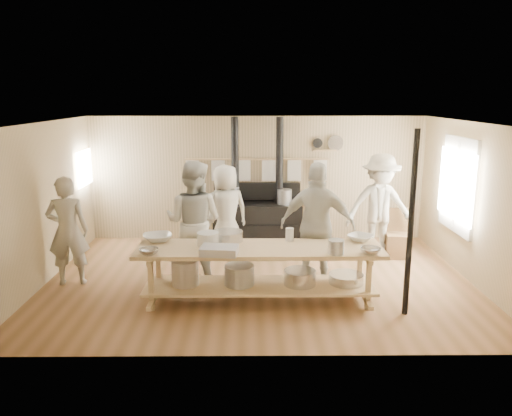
# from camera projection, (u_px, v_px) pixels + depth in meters

# --- Properties ---
(ground) EXTENTS (7.00, 7.00, 0.00)m
(ground) POSITION_uv_depth(u_px,v_px,m) (259.00, 280.00, 8.36)
(ground) COLOR brown
(ground) RESTS_ON ground
(room_shell) EXTENTS (7.00, 7.00, 7.00)m
(room_shell) POSITION_uv_depth(u_px,v_px,m) (259.00, 184.00, 8.00)
(room_shell) COLOR tan
(room_shell) RESTS_ON ground
(window_right) EXTENTS (0.09, 1.50, 1.65)m
(window_right) POSITION_uv_depth(u_px,v_px,m) (458.00, 185.00, 8.64)
(window_right) COLOR beige
(window_right) RESTS_ON ground
(left_opening) EXTENTS (0.00, 0.90, 0.90)m
(left_opening) POSITION_uv_depth(u_px,v_px,m) (84.00, 168.00, 9.93)
(left_opening) COLOR white
(left_opening) RESTS_ON ground
(stove) EXTENTS (1.90, 0.75, 2.60)m
(stove) POSITION_uv_depth(u_px,v_px,m) (257.00, 219.00, 10.31)
(stove) COLOR black
(stove) RESTS_ON ground
(towel_rail) EXTENTS (3.00, 0.04, 0.47)m
(towel_rail) POSITION_uv_depth(u_px,v_px,m) (257.00, 167.00, 10.35)
(towel_rail) COLOR tan
(towel_rail) RESTS_ON ground
(back_wall_shelf) EXTENTS (0.63, 0.14, 0.32)m
(back_wall_shelf) POSITION_uv_depth(u_px,v_px,m) (328.00, 145.00, 10.30)
(back_wall_shelf) COLOR tan
(back_wall_shelf) RESTS_ON ground
(prep_table) EXTENTS (3.60, 0.90, 0.85)m
(prep_table) POSITION_uv_depth(u_px,v_px,m) (259.00, 268.00, 7.37)
(prep_table) COLOR tan
(prep_table) RESTS_ON ground
(support_post) EXTENTS (0.08, 0.08, 2.60)m
(support_post) POSITION_uv_depth(u_px,v_px,m) (411.00, 225.00, 6.77)
(support_post) COLOR black
(support_post) RESTS_ON ground
(cook_far_left) EXTENTS (0.71, 0.53, 1.79)m
(cook_far_left) POSITION_uv_depth(u_px,v_px,m) (68.00, 231.00, 8.00)
(cook_far_left) COLOR beige
(cook_far_left) RESTS_ON ground
(cook_left) EXTENTS (1.15, 1.01, 2.01)m
(cook_left) POSITION_uv_depth(u_px,v_px,m) (194.00, 222.00, 8.12)
(cook_left) COLOR beige
(cook_left) RESTS_ON ground
(cook_center) EXTENTS (1.02, 0.85, 1.77)m
(cook_center) POSITION_uv_depth(u_px,v_px,m) (226.00, 211.00, 9.35)
(cook_center) COLOR beige
(cook_center) RESTS_ON ground
(cook_right) EXTENTS (1.26, 0.75, 2.02)m
(cook_right) POSITION_uv_depth(u_px,v_px,m) (317.00, 226.00, 7.88)
(cook_right) COLOR beige
(cook_right) RESTS_ON ground
(cook_by_window) EXTENTS (1.31, 0.79, 1.98)m
(cook_by_window) POSITION_uv_depth(u_px,v_px,m) (380.00, 206.00, 9.31)
(cook_by_window) COLOR beige
(cook_by_window) RESTS_ON ground
(chair) EXTENTS (0.47, 0.47, 0.92)m
(chair) POSITION_uv_depth(u_px,v_px,m) (397.00, 243.00, 9.50)
(chair) COLOR brown
(chair) RESTS_ON ground
(bowl_white_a) EXTENTS (0.55, 0.55, 0.11)m
(bowl_white_a) POSITION_uv_depth(u_px,v_px,m) (158.00, 238.00, 7.59)
(bowl_white_a) COLOR silver
(bowl_white_a) RESTS_ON prep_table
(bowl_steel_a) EXTENTS (0.39, 0.39, 0.09)m
(bowl_steel_a) POSITION_uv_depth(u_px,v_px,m) (149.00, 252.00, 6.95)
(bowl_steel_a) COLOR silver
(bowl_steel_a) RESTS_ON prep_table
(bowl_white_b) EXTENTS (0.52, 0.52, 0.09)m
(bowl_white_b) POSITION_uv_depth(u_px,v_px,m) (361.00, 238.00, 7.62)
(bowl_white_b) COLOR silver
(bowl_white_b) RESTS_ON prep_table
(bowl_steel_b) EXTENTS (0.37, 0.37, 0.09)m
(bowl_steel_b) POSITION_uv_depth(u_px,v_px,m) (371.00, 251.00, 6.98)
(bowl_steel_b) COLOR silver
(bowl_steel_b) RESTS_ON prep_table
(roasting_pan) EXTENTS (0.55, 0.40, 0.11)m
(roasting_pan) POSITION_uv_depth(u_px,v_px,m) (219.00, 250.00, 6.96)
(roasting_pan) COLOR #B2B2B7
(roasting_pan) RESTS_ON prep_table
(mixing_bowl_large) EXTENTS (0.60, 0.60, 0.15)m
(mixing_bowl_large) POSITION_uv_depth(u_px,v_px,m) (228.00, 236.00, 7.60)
(mixing_bowl_large) COLOR silver
(mixing_bowl_large) RESTS_ON prep_table
(bucket_galv) EXTENTS (0.28, 0.28, 0.21)m
(bucket_galv) POSITION_uv_depth(u_px,v_px,m) (336.00, 247.00, 6.96)
(bucket_galv) COLOR gray
(bucket_galv) RESTS_ON prep_table
(deep_bowl_enamel) EXTENTS (0.32, 0.32, 0.20)m
(deep_bowl_enamel) POSITION_uv_depth(u_px,v_px,m) (208.00, 239.00, 7.35)
(deep_bowl_enamel) COLOR silver
(deep_bowl_enamel) RESTS_ON prep_table
(pitcher) EXTENTS (0.15, 0.15, 0.20)m
(pitcher) POSITION_uv_depth(u_px,v_px,m) (290.00, 234.00, 7.60)
(pitcher) COLOR silver
(pitcher) RESTS_ON prep_table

